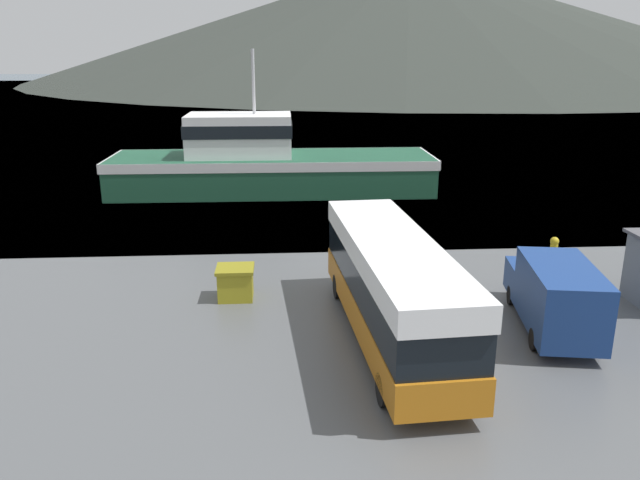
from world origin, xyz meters
name	(u,v)px	position (x,y,z in m)	size (l,w,h in m)	color
water_surface	(291,91)	(0.00, 139.09, 0.00)	(240.00, 240.00, 0.00)	#3D5160
hill_backdrop	(408,20)	(38.45, 198.80, 18.27)	(231.42, 231.42, 36.54)	#2D332D
tour_bus	(392,285)	(0.41, 9.91, 1.88)	(3.17, 10.91, 3.36)	#B26614
delivery_van	(555,294)	(5.89, 10.26, 1.28)	(2.94, 6.17, 2.43)	navy
fishing_boat	(266,163)	(-3.93, 32.46, 1.88)	(20.96, 6.11, 9.06)	#1E5138
storage_bin	(236,282)	(-4.76, 13.77, 0.62)	(1.40, 1.29, 1.23)	olive
mooring_bollard	(554,246)	(9.21, 17.74, 0.51)	(0.39, 0.39, 0.94)	#B29919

